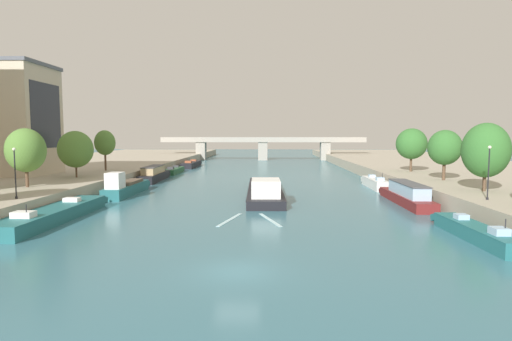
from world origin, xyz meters
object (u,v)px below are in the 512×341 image
barge_midriver (265,189)px  bridge_far (263,145)px  tree_left_past_mid (76,149)px  tree_right_nearest (411,144)px  tree_left_far (26,150)px  moored_boat_right_near (474,231)px  moored_boat_right_upstream (406,195)px  lamppost_left_bank (15,171)px  tree_left_distant (105,143)px  moored_boat_left_end (154,175)px  lamppost_right_bank (489,170)px  tree_right_distant (486,150)px  moored_boat_right_downstream (375,183)px  tree_right_end_of_row (445,148)px  moored_boat_left_second (192,164)px  moored_boat_left_near (126,187)px  moored_boat_left_lone (55,214)px  moored_boat_left_far (174,170)px

barge_midriver → bridge_far: (-1.30, 75.18, 3.62)m
tree_left_past_mid → tree_right_nearest: 49.29m
tree_left_far → moored_boat_right_near: bearing=-18.4°
moored_boat_right_upstream → lamppost_left_bank: (-38.02, -10.16, 3.46)m
tree_left_past_mid → tree_left_distant: size_ratio=0.97×
moored_boat_right_near → moored_boat_left_end: bearing=132.1°
moored_boat_right_upstream → lamppost_right_bank: lamppost_right_bank is taller
tree_right_distant → tree_right_nearest: 22.83m
moored_boat_left_end → moored_boat_right_downstream: (34.58, -7.95, -0.35)m
moored_boat_left_end → tree_right_nearest: bearing=-4.2°
moored_boat_right_upstream → tree_right_end_of_row: bearing=44.1°
moored_boat_right_downstream → tree_right_distant: 19.80m
lamppost_left_bank → moored_boat_right_near: bearing=-8.5°
moored_boat_left_second → moored_boat_right_downstream: bearing=-48.3°
tree_right_end_of_row → bridge_far: tree_right_end_of_row is taller
bridge_far → moored_boat_left_near: bearing=-102.5°
tree_left_distant → tree_right_distant: 53.44m
tree_right_nearest → tree_right_distant: bearing=-90.9°
barge_midriver → moored_boat_right_near: size_ratio=2.17×
barge_midriver → tree_left_far: tree_left_far is taller
moored_boat_right_near → bridge_far: bearing=100.0°
tree_right_distant → lamppost_right_bank: bearing=-114.6°
tree_left_distant → moored_boat_right_near: bearing=-40.4°
tree_left_far → lamppost_right_bank: bearing=-9.3°
moored_boat_right_near → tree_right_end_of_row: tree_right_end_of_row is taller
moored_boat_left_near → tree_left_distant: (-7.95, 13.53, 5.42)m
barge_midriver → tree_left_distant: (-25.77, 13.95, 5.57)m
barge_midriver → moored_boat_left_end: size_ratio=1.83×
moored_boat_right_near → tree_left_past_mid: (-41.05, 24.28, 5.16)m
tree_right_distant → bridge_far: 87.68m
tree_right_nearest → lamppost_right_bank: bearing=-95.9°
moored_boat_left_near → tree_right_end_of_row: 40.79m
moored_boat_right_downstream → lamppost_right_bank: 24.23m
moored_boat_left_end → lamppost_right_bank: bearing=-39.4°
tree_right_distant → bridge_far: tree_right_distant is taller
moored_boat_right_downstream → tree_left_past_mid: tree_left_past_mid is taller
moored_boat_left_second → moored_boat_right_upstream: bearing=-57.0°
moored_boat_right_upstream → tree_right_end_of_row: size_ratio=2.25×
moored_boat_right_near → tree_left_far: bearing=161.6°
tree_right_distant → moored_boat_left_lone: bearing=-171.0°
moored_boat_left_lone → tree_right_distant: tree_right_distant is taller
moored_boat_right_downstream → tree_right_end_of_row: size_ratio=1.62×
moored_boat_right_upstream → tree_left_past_mid: bearing=168.4°
moored_boat_left_near → tree_left_far: tree_left_far is taller
moored_boat_left_near → moored_boat_left_far: moored_boat_left_near is taller
moored_boat_left_far → lamppost_right_bank: bearing=-49.9°
moored_boat_left_far → tree_left_past_mid: (-6.93, -27.53, 5.20)m
moored_boat_left_end → lamppost_left_bank: 32.60m
moored_boat_left_lone → tree_left_distant: tree_left_distant is taller
moored_boat_left_second → tree_left_far: bearing=-98.4°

